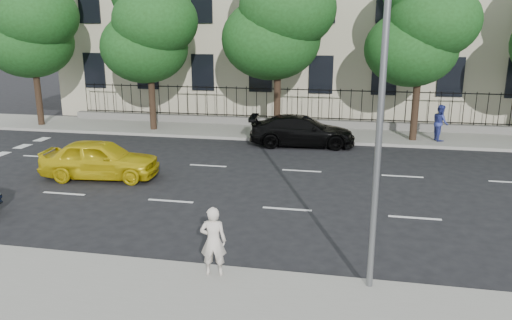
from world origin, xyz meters
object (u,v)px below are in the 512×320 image
Objects in this scene: yellow_taxi at (100,159)px; woman_near at (213,241)px; black_sedan at (302,131)px; street_light at (383,57)px.

yellow_taxi is 9.55m from woman_near.
black_sedan is (7.12, 6.97, -0.02)m from yellow_taxi.
street_light is at bearing -128.13° from yellow_taxi.
black_sedan is at bearing 102.67° from street_light.
street_light reaches higher than black_sedan.
yellow_taxi is at bearing 148.16° from street_light.
street_light reaches higher than yellow_taxi.
yellow_taxi is 9.96m from black_sedan.
street_light is 1.79× the size of yellow_taxi.
woman_near is (6.53, -6.96, 0.22)m from yellow_taxi.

